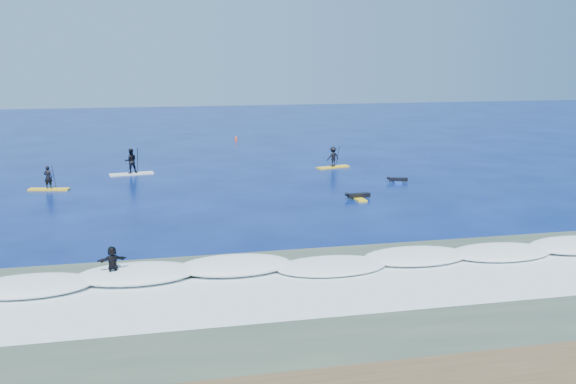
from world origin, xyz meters
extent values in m
plane|color=#031045|center=(0.00, 0.00, 0.00)|extent=(160.00, 160.00, 0.00)
cube|color=#314434|center=(0.00, -14.00, 0.01)|extent=(90.00, 13.00, 0.01)
cube|color=white|center=(0.00, -10.00, 0.00)|extent=(40.00, 6.00, 0.30)
cube|color=silver|center=(0.00, -13.00, 0.00)|extent=(34.00, 5.00, 0.02)
cube|color=gold|center=(-12.95, 9.21, 0.04)|extent=(2.74, 1.21, 0.09)
imported|color=black|center=(-12.95, 9.21, 0.85)|extent=(0.62, 0.48, 1.53)
cylinder|color=black|center=(-12.56, 9.12, 0.80)|extent=(0.17, 0.61, 1.78)
cube|color=black|center=(-12.56, 9.12, -0.04)|extent=(0.11, 0.03, 0.27)
cube|color=silver|center=(-7.65, 13.89, 0.05)|extent=(3.35, 1.32, 0.11)
imported|color=black|center=(-7.65, 13.89, 1.05)|extent=(1.01, 0.84, 1.87)
cylinder|color=black|center=(-7.17, 13.97, 0.98)|extent=(0.17, 0.75, 2.18)
cube|color=black|center=(-7.17, 13.97, -0.05)|extent=(0.13, 0.03, 0.33)
cube|color=yellow|center=(8.13, 13.50, 0.05)|extent=(2.83, 1.40, 0.09)
imported|color=black|center=(8.13, 13.50, 0.88)|extent=(1.14, 0.84, 1.58)
cylinder|color=black|center=(8.53, 13.61, 0.83)|extent=(0.21, 0.62, 1.84)
cube|color=black|center=(8.53, 13.61, -0.05)|extent=(0.11, 0.03, 0.28)
cube|color=yellow|center=(6.41, 2.20, 0.05)|extent=(0.65, 2.11, 0.10)
cube|color=black|center=(6.51, 2.20, 0.22)|extent=(1.45, 0.44, 0.24)
sphere|color=black|center=(5.70, 2.17, 0.32)|extent=(0.24, 0.24, 0.24)
cube|color=#163EAC|center=(10.90, 6.71, 0.04)|extent=(0.97, 1.94, 0.09)
cube|color=black|center=(10.99, 6.69, 0.20)|extent=(1.34, 0.67, 0.21)
sphere|color=black|center=(10.28, 6.88, 0.29)|extent=(0.21, 0.21, 0.21)
cube|color=silver|center=(-7.90, -10.28, 0.20)|extent=(1.94, 0.92, 0.10)
imported|color=black|center=(-7.90, -10.28, 0.88)|extent=(1.22, 0.62, 1.26)
cylinder|color=#FF4B16|center=(2.77, 31.49, 0.20)|extent=(0.24, 0.24, 0.39)
cone|color=#FF4B16|center=(2.77, 31.49, 0.49)|extent=(0.17, 0.17, 0.19)
camera|label=1|loc=(-6.32, -35.36, 8.84)|focal=40.00mm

